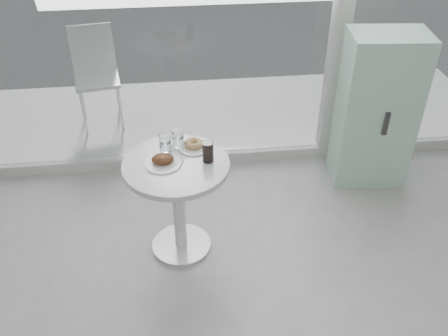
{
  "coord_description": "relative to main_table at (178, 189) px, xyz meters",
  "views": [
    {
      "loc": [
        -0.48,
        -0.82,
        2.69
      ],
      "look_at": [
        -0.2,
        1.7,
        0.85
      ],
      "focal_mm": 40.0,
      "sensor_mm": 36.0,
      "label": 1
    }
  ],
  "objects": [
    {
      "name": "main_table",
      "position": [
        0.0,
        0.0,
        0.0
      ],
      "size": [
        0.72,
        0.72,
        0.77
      ],
      "color": "silver",
      "rests_on": "ground"
    },
    {
      "name": "patio_deck",
      "position": [
        0.5,
        1.9,
        -0.53
      ],
      "size": [
        5.6,
        1.6,
        0.05
      ],
      "primitive_type": "cube",
      "color": "white",
      "rests_on": "ground"
    },
    {
      "name": "mint_cabinet",
      "position": [
        1.67,
        0.72,
        0.11
      ],
      "size": [
        0.65,
        0.46,
        1.32
      ],
      "rotation": [
        0.0,
        0.0,
        -0.1
      ],
      "color": "#90B8A3",
      "rests_on": "ground"
    },
    {
      "name": "patio_chair",
      "position": [
        -0.73,
        1.91,
        0.05
      ],
      "size": [
        0.48,
        0.48,
        0.97
      ],
      "rotation": [
        0.0,
        0.0,
        0.15
      ],
      "color": "silver",
      "rests_on": "patio_deck"
    },
    {
      "name": "plate_fritter",
      "position": [
        -0.08,
        0.0,
        0.25
      ],
      "size": [
        0.25,
        0.25,
        0.07
      ],
      "color": "white",
      "rests_on": "main_table"
    },
    {
      "name": "plate_donut",
      "position": [
        0.13,
        0.17,
        0.24
      ],
      "size": [
        0.23,
        0.23,
        0.05
      ],
      "color": "white",
      "rests_on": "main_table"
    },
    {
      "name": "water_tumbler_a",
      "position": [
        -0.06,
        0.14,
        0.28
      ],
      "size": [
        0.08,
        0.08,
        0.13
      ],
      "color": "white",
      "rests_on": "main_table"
    },
    {
      "name": "water_tumbler_b",
      "position": [
        0.02,
        0.2,
        0.28
      ],
      "size": [
        0.08,
        0.08,
        0.13
      ],
      "color": "white",
      "rests_on": "main_table"
    },
    {
      "name": "cola_glass",
      "position": [
        0.22,
        0.0,
        0.29
      ],
      "size": [
        0.08,
        0.08,
        0.14
      ],
      "color": "white",
      "rests_on": "main_table"
    }
  ]
}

